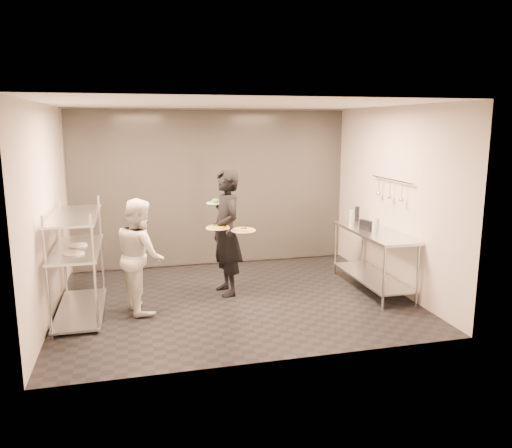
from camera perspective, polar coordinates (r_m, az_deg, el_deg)
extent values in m
cube|color=black|center=(7.41, -2.37, -8.61)|extent=(5.00, 4.00, 0.00)
cube|color=silver|center=(6.97, -2.56, 13.57)|extent=(5.00, 4.00, 0.00)
cube|color=#BAB0A7|center=(9.00, -5.03, 4.11)|extent=(5.00, 0.00, 2.80)
cube|color=#BAB0A7|center=(5.15, 2.02, -1.32)|extent=(5.00, 0.00, 2.80)
cube|color=#BAB0A7|center=(7.01, -22.93, 1.18)|extent=(0.00, 4.00, 2.80)
cube|color=#BAB0A7|center=(7.94, 15.53, 2.76)|extent=(0.00, 4.00, 2.80)
cube|color=silver|center=(8.98, -5.00, 4.09)|extent=(4.90, 0.04, 2.74)
cylinder|color=#B0B3B7|center=(6.39, -22.79, -5.72)|extent=(0.04, 0.04, 1.50)
cylinder|color=#B0B3B7|center=(7.87, -21.16, -2.49)|extent=(0.04, 0.04, 1.50)
cylinder|color=#B0B3B7|center=(6.33, -17.94, -5.54)|extent=(0.04, 0.04, 1.50)
cylinder|color=#B0B3B7|center=(7.82, -17.24, -2.32)|extent=(0.04, 0.04, 1.50)
cube|color=#B8BEC3|center=(7.30, -19.36, -9.17)|extent=(0.60, 1.60, 0.03)
cube|color=#B8BEC3|center=(7.06, -19.81, -2.68)|extent=(0.60, 1.60, 0.03)
cube|color=#B8BEC3|center=(6.97, -20.06, 0.92)|extent=(0.60, 1.60, 0.03)
cylinder|color=silver|center=(6.71, -20.11, -3.18)|extent=(0.26, 0.26, 0.01)
cylinder|color=silver|center=(7.15, -19.75, -2.29)|extent=(0.26, 0.26, 0.01)
cylinder|color=#B0B3B7|center=(7.13, 14.43, -5.96)|extent=(0.04, 0.04, 0.90)
cylinder|color=#B0B3B7|center=(8.62, 9.02, -2.74)|extent=(0.04, 0.04, 0.90)
cylinder|color=#B0B3B7|center=(7.39, 18.00, -5.56)|extent=(0.04, 0.04, 0.90)
cylinder|color=#B0B3B7|center=(8.84, 12.13, -2.51)|extent=(0.04, 0.04, 0.90)
cube|color=#B8BEC3|center=(8.05, 13.07, -5.91)|extent=(0.57, 1.71, 0.03)
cube|color=#B8BEC3|center=(7.87, 13.30, -0.89)|extent=(0.60, 1.80, 0.04)
cylinder|color=#B0B3B7|center=(7.87, 15.26, 4.91)|extent=(0.02, 1.20, 0.02)
cylinder|color=#B0B3B7|center=(7.57, 16.36, 3.62)|extent=(0.01, 0.01, 0.22)
sphere|color=#B0B3B7|center=(7.59, 16.31, 2.65)|extent=(0.07, 0.07, 0.07)
cylinder|color=#B0B3B7|center=(7.88, 15.08, 3.97)|extent=(0.01, 0.01, 0.22)
sphere|color=#B0B3B7|center=(7.89, 15.03, 3.04)|extent=(0.07, 0.07, 0.07)
cylinder|color=#B0B3B7|center=(8.18, 13.90, 4.29)|extent=(0.01, 0.01, 0.22)
sphere|color=#B0B3B7|center=(8.20, 13.86, 3.39)|extent=(0.07, 0.07, 0.07)
imported|color=black|center=(7.43, -3.41, -0.99)|extent=(0.55, 0.75, 1.89)
imported|color=silver|center=(6.97, -13.10, -3.49)|extent=(0.76, 0.88, 1.56)
cylinder|color=silver|center=(7.22, -4.38, -0.45)|extent=(0.35, 0.35, 0.01)
cylinder|color=#BD8F44|center=(7.22, -4.38, -0.35)|extent=(0.30, 0.30, 0.02)
cylinder|color=#AB4916|center=(7.21, -4.38, -0.27)|extent=(0.27, 0.27, 0.01)
sphere|color=#165613|center=(7.21, -4.38, -0.21)|extent=(0.04, 0.04, 0.04)
cylinder|color=silver|center=(7.23, -1.46, -0.75)|extent=(0.35, 0.35, 0.01)
cylinder|color=#BD8F44|center=(7.23, -1.46, -0.65)|extent=(0.31, 0.31, 0.02)
cylinder|color=#AB4916|center=(7.23, -1.46, -0.58)|extent=(0.27, 0.27, 0.01)
sphere|color=#165613|center=(7.22, -1.46, -0.51)|extent=(0.04, 0.04, 0.04)
cylinder|color=silver|center=(7.63, -4.67, 2.41)|extent=(0.27, 0.27, 0.01)
ellipsoid|color=#206519|center=(7.62, -4.67, 2.67)|extent=(0.13, 0.13, 0.07)
cube|color=black|center=(7.84, 12.41, -0.15)|extent=(0.12, 0.23, 0.16)
cylinder|color=gray|center=(8.12, 10.84, 0.67)|extent=(0.07, 0.07, 0.26)
cylinder|color=gray|center=(7.88, 13.67, -0.02)|extent=(0.06, 0.06, 0.20)
cylinder|color=black|center=(8.59, 11.48, 1.16)|extent=(0.07, 0.07, 0.25)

